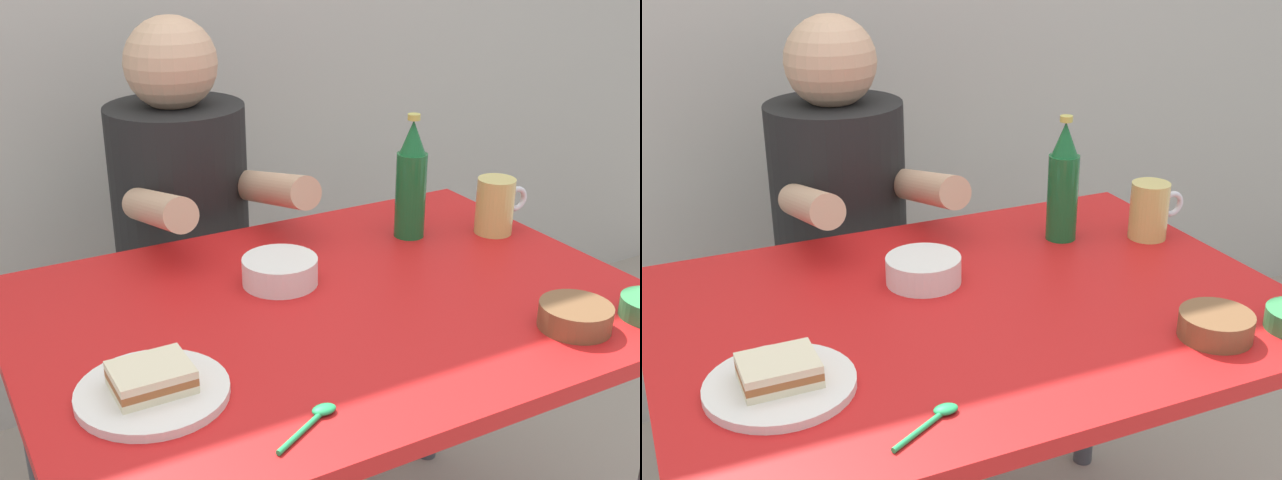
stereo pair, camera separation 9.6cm
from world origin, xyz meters
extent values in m
cube|color=red|center=(0.00, 0.00, 0.72)|extent=(1.10, 0.80, 0.03)
cylinder|color=#3F3F44|center=(-0.49, 0.34, 0.35)|extent=(0.05, 0.05, 0.71)
cylinder|color=#3F3F44|center=(0.49, 0.34, 0.35)|extent=(0.05, 0.05, 0.71)
cylinder|color=#4C4C51|center=(-0.06, 0.63, 0.21)|extent=(0.08, 0.08, 0.41)
cylinder|color=brown|center=(-0.06, 0.63, 0.43)|extent=(0.34, 0.34, 0.04)
cylinder|color=black|center=(-0.06, 0.63, 0.71)|extent=(0.32, 0.32, 0.52)
sphere|color=tan|center=(-0.06, 0.63, 1.06)|extent=(0.21, 0.21, 0.21)
cylinder|color=tan|center=(-0.19, 0.38, 0.82)|extent=(0.07, 0.31, 0.14)
cylinder|color=tan|center=(0.07, 0.38, 0.82)|extent=(0.07, 0.31, 0.14)
cylinder|color=silver|center=(-0.37, -0.13, 0.75)|extent=(0.22, 0.22, 0.01)
cube|color=beige|center=(-0.37, -0.13, 0.76)|extent=(0.11, 0.09, 0.01)
cube|color=#9E592D|center=(-0.37, -0.13, 0.77)|extent=(0.11, 0.09, 0.01)
cube|color=beige|center=(-0.37, -0.13, 0.78)|extent=(0.11, 0.09, 0.01)
cylinder|color=#D1BC66|center=(0.46, 0.12, 0.80)|extent=(0.08, 0.08, 0.12)
torus|color=silver|center=(0.52, 0.12, 0.81)|extent=(0.06, 0.01, 0.06)
cylinder|color=#19602D|center=(0.29, 0.19, 0.83)|extent=(0.06, 0.06, 0.18)
cone|color=#19602D|center=(0.29, 0.19, 0.95)|extent=(0.05, 0.05, 0.07)
cylinder|color=#BFB74C|center=(0.29, 0.19, 1.00)|extent=(0.03, 0.03, 0.01)
cylinder|color=silver|center=(-0.05, 0.11, 0.77)|extent=(0.14, 0.14, 0.05)
cylinder|color=tan|center=(-0.05, 0.11, 0.78)|extent=(0.11, 0.11, 0.02)
cylinder|color=brown|center=(0.30, -0.27, 0.76)|extent=(0.12, 0.12, 0.04)
cylinder|color=brown|center=(0.30, -0.27, 0.77)|extent=(0.10, 0.10, 0.02)
cylinder|color=#26A559|center=(-0.23, -0.31, 0.74)|extent=(0.10, 0.06, 0.01)
ellipsoid|color=#26A559|center=(-0.18, -0.29, 0.75)|extent=(0.04, 0.02, 0.01)
camera|label=1|loc=(-0.63, -1.10, 1.38)|focal=44.99mm
camera|label=2|loc=(-0.54, -1.14, 1.38)|focal=44.99mm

